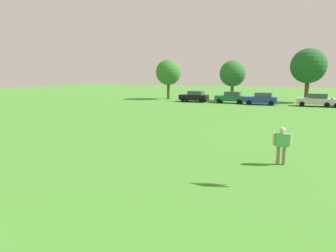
{
  "coord_description": "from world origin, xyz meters",
  "views": [
    {
      "loc": [
        8.32,
        -1.06,
        4.11
      ],
      "look_at": [
        3.58,
        9.88,
        2.1
      ],
      "focal_mm": 32.62,
      "sensor_mm": 36.0,
      "label": 1
    }
  ],
  "objects_px": {
    "tree_left": "(233,74)",
    "tree_center_left": "(308,66)",
    "parked_car_blue_2": "(261,98)",
    "tree_far_left": "(168,72)",
    "parked_car_silver_3": "(315,100)",
    "parked_car_black_0": "(194,96)",
    "parked_car_green_1": "(231,97)",
    "adult_bystander": "(282,142)"
  },
  "relations": [
    {
      "from": "tree_left",
      "to": "tree_center_left",
      "type": "distance_m",
      "value": 10.92
    },
    {
      "from": "parked_car_blue_2",
      "to": "tree_far_left",
      "type": "bearing_deg",
      "value": -14.32
    },
    {
      "from": "parked_car_silver_3",
      "to": "tree_far_left",
      "type": "height_order",
      "value": "tree_far_left"
    },
    {
      "from": "parked_car_blue_2",
      "to": "tree_center_left",
      "type": "distance_m",
      "value": 9.5
    },
    {
      "from": "parked_car_black_0",
      "to": "parked_car_green_1",
      "type": "relative_size",
      "value": 1.0
    },
    {
      "from": "parked_car_green_1",
      "to": "parked_car_blue_2",
      "type": "distance_m",
      "value": 4.46
    },
    {
      "from": "parked_car_blue_2",
      "to": "tree_left",
      "type": "bearing_deg",
      "value": -42.32
    },
    {
      "from": "tree_far_left",
      "to": "tree_center_left",
      "type": "distance_m",
      "value": 21.61
    },
    {
      "from": "parked_car_silver_3",
      "to": "parked_car_green_1",
      "type": "bearing_deg",
      "value": -1.82
    },
    {
      "from": "parked_car_blue_2",
      "to": "tree_center_left",
      "type": "bearing_deg",
      "value": -133.14
    },
    {
      "from": "parked_car_blue_2",
      "to": "tree_far_left",
      "type": "height_order",
      "value": "tree_far_left"
    },
    {
      "from": "parked_car_silver_3",
      "to": "tree_left",
      "type": "bearing_deg",
      "value": -19.58
    },
    {
      "from": "adult_bystander",
      "to": "parked_car_silver_3",
      "type": "bearing_deg",
      "value": -102.6
    },
    {
      "from": "parked_car_silver_3",
      "to": "tree_left",
      "type": "height_order",
      "value": "tree_left"
    },
    {
      "from": "parked_car_green_1",
      "to": "tree_far_left",
      "type": "distance_m",
      "value": 12.39
    },
    {
      "from": "tree_center_left",
      "to": "parked_car_silver_3",
      "type": "bearing_deg",
      "value": -79.96
    },
    {
      "from": "adult_bystander",
      "to": "parked_car_black_0",
      "type": "relative_size",
      "value": 0.41
    },
    {
      "from": "parked_car_green_1",
      "to": "tree_center_left",
      "type": "height_order",
      "value": "tree_center_left"
    },
    {
      "from": "parked_car_blue_2",
      "to": "parked_car_silver_3",
      "type": "xyz_separation_m",
      "value": [
        6.72,
        0.41,
        0.0
      ]
    },
    {
      "from": "adult_bystander",
      "to": "parked_car_blue_2",
      "type": "bearing_deg",
      "value": -89.56
    },
    {
      "from": "adult_bystander",
      "to": "tree_far_left",
      "type": "distance_m",
      "value": 39.0
    },
    {
      "from": "parked_car_green_1",
      "to": "tree_center_left",
      "type": "xyz_separation_m",
      "value": [
        10.11,
        5.34,
        4.5
      ]
    },
    {
      "from": "parked_car_green_1",
      "to": "parked_car_blue_2",
      "type": "bearing_deg",
      "value": 170.16
    },
    {
      "from": "parked_car_green_1",
      "to": "tree_left",
      "type": "height_order",
      "value": "tree_left"
    },
    {
      "from": "parked_car_black_0",
      "to": "tree_center_left",
      "type": "height_order",
      "value": "tree_center_left"
    },
    {
      "from": "parked_car_silver_3",
      "to": "parked_car_black_0",
      "type": "bearing_deg",
      "value": -0.25
    },
    {
      "from": "parked_car_blue_2",
      "to": "parked_car_silver_3",
      "type": "relative_size",
      "value": 1.0
    },
    {
      "from": "parked_car_silver_3",
      "to": "tree_far_left",
      "type": "bearing_deg",
      "value": -9.13
    },
    {
      "from": "parked_car_green_1",
      "to": "parked_car_silver_3",
      "type": "distance_m",
      "value": 11.12
    },
    {
      "from": "adult_bystander",
      "to": "parked_car_silver_3",
      "type": "relative_size",
      "value": 0.41
    },
    {
      "from": "parked_car_green_1",
      "to": "tree_left",
      "type": "xyz_separation_m",
      "value": [
        -0.66,
        3.84,
        3.42
      ]
    },
    {
      "from": "parked_car_blue_2",
      "to": "tree_far_left",
      "type": "xyz_separation_m",
      "value": [
        -15.78,
        4.03,
        3.62
      ]
    },
    {
      "from": "adult_bystander",
      "to": "parked_car_silver_3",
      "type": "height_order",
      "value": "adult_bystander"
    },
    {
      "from": "parked_car_silver_3",
      "to": "tree_center_left",
      "type": "height_order",
      "value": "tree_center_left"
    },
    {
      "from": "parked_car_black_0",
      "to": "parked_car_blue_2",
      "type": "xyz_separation_m",
      "value": [
        9.93,
        -0.48,
        0.0
      ]
    },
    {
      "from": "parked_car_green_1",
      "to": "parked_car_silver_3",
      "type": "height_order",
      "value": "same"
    },
    {
      "from": "tree_left",
      "to": "tree_center_left",
      "type": "height_order",
      "value": "tree_center_left"
    },
    {
      "from": "parked_car_blue_2",
      "to": "tree_left",
      "type": "distance_m",
      "value": 7.64
    },
    {
      "from": "parked_car_blue_2",
      "to": "parked_car_silver_3",
      "type": "distance_m",
      "value": 6.74
    },
    {
      "from": "adult_bystander",
      "to": "tree_left",
      "type": "bearing_deg",
      "value": -82.47
    },
    {
      "from": "adult_bystander",
      "to": "parked_car_green_1",
      "type": "bearing_deg",
      "value": -81.76
    },
    {
      "from": "tree_center_left",
      "to": "tree_left",
      "type": "bearing_deg",
      "value": -172.05
    }
  ]
}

